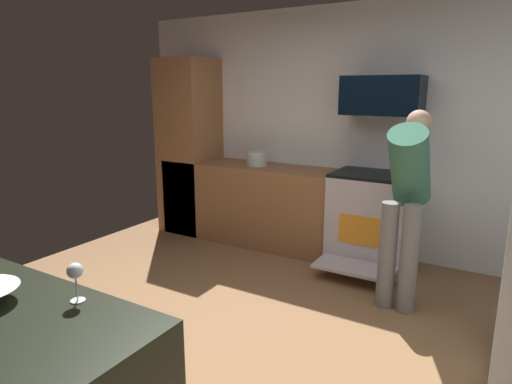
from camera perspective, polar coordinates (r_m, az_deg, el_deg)
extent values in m
cube|color=#885F3D|center=(3.27, -3.85, -19.36)|extent=(5.20, 4.80, 0.02)
cube|color=silver|center=(4.88, 11.88, 7.68)|extent=(5.20, 0.12, 2.60)
cube|color=#905F3B|center=(5.08, 0.43, -1.59)|extent=(2.40, 0.60, 0.90)
cube|color=#905F3B|center=(5.53, -8.57, 5.83)|extent=(0.60, 0.60, 2.10)
cube|color=#C1B6BD|center=(4.56, 14.75, -3.65)|extent=(0.76, 0.64, 0.92)
cube|color=black|center=(4.45, 15.11, 2.22)|extent=(0.76, 0.64, 0.03)
cube|color=#C1B6BD|center=(4.68, 16.32, 6.28)|extent=(0.76, 0.06, 0.55)
cube|color=orange|center=(4.26, 13.49, -4.90)|extent=(0.44, 0.01, 0.28)
cube|color=#C1B6BD|center=(4.22, 12.56, -9.53)|extent=(0.72, 0.35, 0.03)
cube|color=black|center=(4.47, 16.06, 11.92)|extent=(0.74, 0.38, 0.37)
cylinder|color=slate|center=(3.73, 16.62, -7.87)|extent=(0.14, 0.14, 0.88)
cylinder|color=slate|center=(3.70, 19.19, -8.25)|extent=(0.14, 0.14, 0.88)
cylinder|color=#366E56|center=(3.69, 19.28, 3.18)|extent=(0.30, 0.59, 0.70)
sphere|color=tan|center=(3.86, 20.34, 8.48)|extent=(0.20, 0.20, 0.20)
cylinder|color=silver|center=(2.00, -22.06, -12.90)|extent=(0.06, 0.06, 0.01)
cylinder|color=silver|center=(1.97, -22.19, -11.56)|extent=(0.01, 0.01, 0.10)
ellipsoid|color=silver|center=(1.94, -22.40, -9.39)|extent=(0.06, 0.06, 0.07)
cylinder|color=#B8C3BD|center=(4.99, 0.06, 4.35)|extent=(0.24, 0.24, 0.16)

